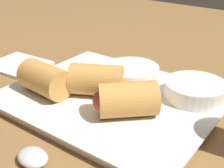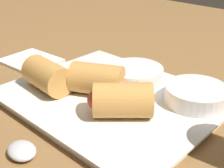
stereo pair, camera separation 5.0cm
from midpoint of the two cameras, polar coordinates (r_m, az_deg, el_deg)
The scene contains 9 objects.
table_surface at distance 50.24cm, azimuth -1.76°, elevation -3.43°, with size 180.00×140.00×2.00cm.
serving_plate at distance 47.46cm, azimuth -3.02°, elevation -2.92°, with size 30.91×25.09×1.50cm.
roll_front_left at distance 46.70cm, azimuth -6.50°, elevation 0.70°, with size 9.04×7.75×4.71cm.
roll_front_right at distance 41.00cm, azimuth -1.19°, elevation -2.97°, with size 8.87×8.74×4.71cm.
roll_back_left at distance 48.58cm, azimuth -15.43°, elevation 0.92°, with size 8.73×5.31×4.71cm.
dipping_bowl_near at distance 51.32cm, azimuth 0.55°, elevation 2.07°, with size 9.04×9.04×2.46cm.
dipping_bowl_far at distance 46.81cm, azimuth 12.05°, elevation -1.07°, with size 9.04×9.04×2.46cm.
spoon at distance 37.45cm, azimuth -17.36°, elevation -13.50°, with size 15.33×4.05×1.42cm.
napkin at distance 64.25cm, azimuth -18.90°, elevation 3.26°, with size 11.21×9.74×0.60cm.
Camera 1 is at (25.15, -35.84, 25.88)cm, focal length 50.00 mm.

